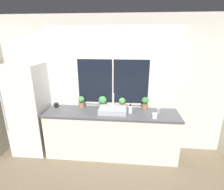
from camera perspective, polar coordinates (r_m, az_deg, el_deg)
ground_plane at (r=3.59m, az=-0.67°, el=-21.23°), size 14.00×14.00×0.00m
wall_back at (r=3.54m, az=0.34°, el=2.97°), size 8.00×0.09×2.70m
wall_left at (r=5.05m, az=-25.35°, el=5.86°), size 0.06×7.00×2.70m
wall_right at (r=4.78m, az=29.59°, el=4.61°), size 0.06×7.00×2.70m
counter at (r=3.56m, az=-0.20°, el=-12.50°), size 2.55×0.60×0.93m
refrigerator at (r=3.88m, az=-25.32°, el=-4.22°), size 0.66×0.65×1.83m
sink at (r=3.34m, az=0.24°, el=-4.84°), size 0.52×0.43×0.31m
potted_plant_far_left at (r=3.61m, az=-9.94°, el=-2.14°), size 0.13×0.13×0.23m
potted_plant_center_left at (r=3.52m, az=-3.08°, el=-2.07°), size 0.16×0.16×0.25m
potted_plant_center_right at (r=3.49m, az=3.33°, el=-2.63°), size 0.13×0.13×0.23m
potted_plant_far_right at (r=3.50m, az=10.72°, el=-2.45°), size 0.14×0.14×0.25m
soap_bottle at (r=3.31m, az=6.00°, el=-4.69°), size 0.07×0.07×0.18m
mug_black at (r=3.75m, az=-17.71°, el=-3.16°), size 0.09×0.09×0.08m
mug_grey at (r=3.42m, az=14.77°, el=-4.90°), size 0.10×0.10×0.10m
mug_white at (r=3.20m, az=13.73°, el=-6.58°), size 0.09×0.09×0.08m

